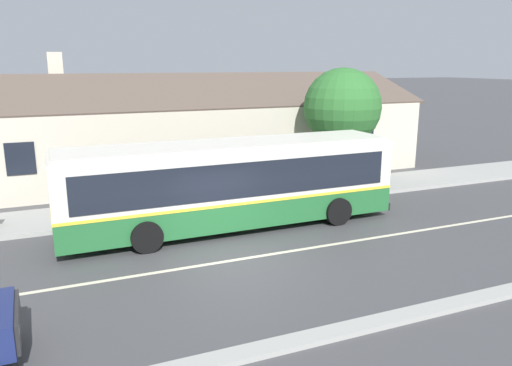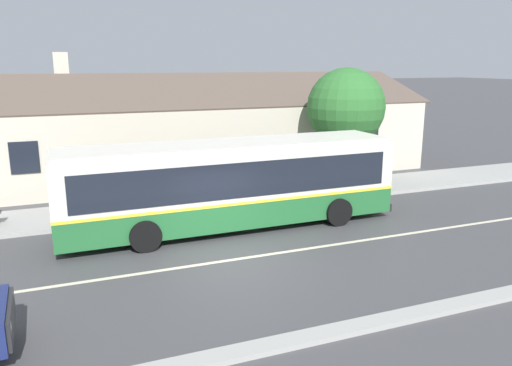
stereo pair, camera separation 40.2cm
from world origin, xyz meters
name	(u,v)px [view 2 (the right image)]	position (x,y,z in m)	size (l,w,h in m)	color
ground_plane	(233,260)	(0.00, 0.00, 0.00)	(300.00, 300.00, 0.00)	#424244
sidewalk_far	(185,205)	(0.00, 6.00, 0.07)	(60.00, 3.00, 0.15)	#9E9E99
curb_near	(307,338)	(0.00, -4.75, 0.06)	(60.00, 0.50, 0.12)	#9E9E99
lane_divider_stripe	(233,260)	(0.00, 0.00, 0.00)	(60.00, 0.16, 0.01)	beige
community_building	(193,134)	(2.28, 13.36, 1.92)	(23.93, 9.41, 6.20)	beige
transit_bus	(231,182)	(0.93, 2.90, 1.64)	(11.82, 2.85, 3.04)	#236633
street_tree_primary	(346,108)	(7.96, 6.98, 3.66)	(3.61, 3.61, 5.49)	#4C3828
bus_stop_sign	(339,160)	(6.49, 4.99, 1.64)	(0.36, 0.07, 2.40)	gray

